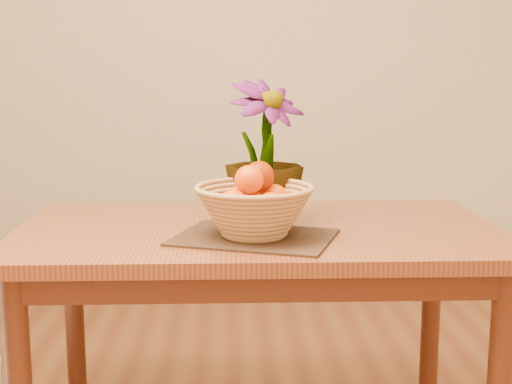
{
  "coord_description": "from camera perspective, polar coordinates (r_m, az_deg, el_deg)",
  "views": [
    {
      "loc": [
        -0.08,
        -1.74,
        1.21
      ],
      "look_at": [
        -0.01,
        0.23,
        0.86
      ],
      "focal_mm": 50.0,
      "sensor_mm": 36.0,
      "label": 1
    }
  ],
  "objects": [
    {
      "name": "table",
      "position": [
        2.12,
        0.15,
        -5.07
      ],
      "size": [
        1.4,
        0.8,
        0.75
      ],
      "color": "brown",
      "rests_on": "floor"
    },
    {
      "name": "potted_plant",
      "position": [
        2.11,
        0.65,
        3.21
      ],
      "size": [
        0.33,
        0.33,
        0.43
      ],
      "primitive_type": "imported",
      "rotation": [
        0.0,
        0.0,
        0.64
      ],
      "color": "#1C4614",
      "rests_on": "table"
    },
    {
      "name": "placemat",
      "position": [
        1.95,
        -0.14,
        -3.64
      ],
      "size": [
        0.5,
        0.43,
        0.01
      ],
      "primitive_type": "cube",
      "rotation": [
        0.0,
        0.0,
        -0.33
      ],
      "color": "#321C12",
      "rests_on": "table"
    },
    {
      "name": "wicker_basket",
      "position": [
        1.93,
        -0.14,
        -1.66
      ],
      "size": [
        0.32,
        0.32,
        0.13
      ],
      "color": "#B17A4A",
      "rests_on": "placemat"
    },
    {
      "name": "orange_pile",
      "position": [
        1.93,
        -0.07,
        0.01
      ],
      "size": [
        0.19,
        0.18,
        0.15
      ],
      "rotation": [
        0.0,
        0.0,
        0.01
      ],
      "color": "#CF4103",
      "rests_on": "wicker_basket"
    },
    {
      "name": "wall_back",
      "position": [
        3.99,
        -0.94,
        11.96
      ],
      "size": [
        4.0,
        0.02,
        2.7
      ],
      "primitive_type": "cube",
      "color": "beige",
      "rests_on": "floor"
    }
  ]
}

